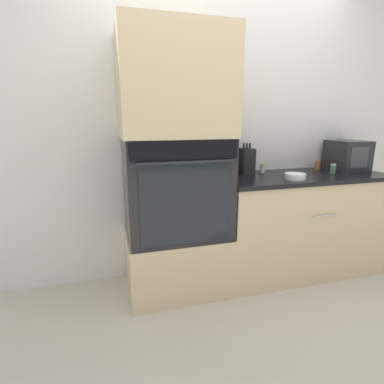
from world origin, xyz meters
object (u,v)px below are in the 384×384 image
knife_block (246,161)px  bowl (295,176)px  wall_oven (176,187)px  condiment_jar_far (333,169)px  microwave (347,155)px  condiment_jar_mid (318,165)px  condiment_jar_near (262,168)px

knife_block → bowl: size_ratio=1.61×
wall_oven → bowl: size_ratio=4.66×
condiment_jar_far → bowl: bearing=-163.5°
microwave → condiment_jar_far: 0.30m
wall_oven → condiment_jar_mid: wall_oven is taller
microwave → condiment_jar_mid: bearing=159.6°
wall_oven → condiment_jar_near: wall_oven is taller
wall_oven → bowl: bearing=-9.6°
microwave → bowl: bearing=-160.2°
microwave → condiment_jar_mid: 0.28m
bowl → condiment_jar_near: 0.35m
microwave → condiment_jar_near: size_ratio=4.06×
wall_oven → microwave: bearing=3.6°
knife_block → microwave: bearing=-5.3°
bowl → condiment_jar_far: 0.51m
microwave → condiment_jar_far: microwave is taller
knife_block → condiment_jar_near: 0.17m
condiment_jar_near → bowl: bearing=-71.9°
knife_block → condiment_jar_near: size_ratio=3.31×
bowl → condiment_jar_mid: 0.61m
bowl → microwave: bearing=19.8°
condiment_jar_near → condiment_jar_mid: bearing=2.2°
bowl → condiment_jar_near: (-0.11, 0.33, 0.02)m
microwave → condiment_jar_near: microwave is taller
condiment_jar_near → condiment_jar_far: (0.59, -0.19, 0.00)m
bowl → condiment_jar_near: size_ratio=2.06×
wall_oven → microwave: 1.69m
microwave → bowl: size_ratio=1.97×
microwave → bowl: 0.79m
wall_oven → condiment_jar_mid: (1.44, 0.20, 0.08)m
microwave → knife_block: (-1.00, 0.09, -0.03)m
condiment_jar_mid → condiment_jar_far: bearing=-91.5°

